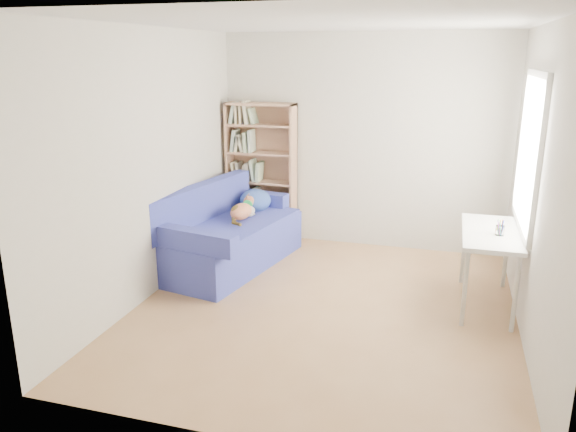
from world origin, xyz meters
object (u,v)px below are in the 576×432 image
at_px(bookshelf, 261,178).
at_px(pen_cup, 500,229).
at_px(sofa, 228,235).
at_px(desk, 490,239).

relative_size(bookshelf, pen_cup, 11.72).
bearing_deg(pen_cup, bookshelf, 152.91).
bearing_deg(sofa, bookshelf, 97.09).
bearing_deg(desk, sofa, 173.25).
height_order(sofa, pen_cup, sofa).
relative_size(sofa, pen_cup, 13.58).
bearing_deg(bookshelf, sofa, -94.13).
height_order(sofa, bookshelf, bookshelf).
height_order(bookshelf, pen_cup, bookshelf).
distance_m(sofa, bookshelf, 1.09).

